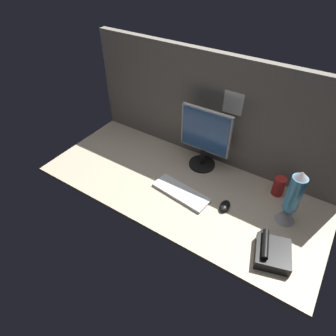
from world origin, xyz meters
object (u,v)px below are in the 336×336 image
Objects in this scene: desk_phone at (272,253)px; monitor at (205,137)px; keyboard at (181,192)px; mug_red_plastic at (279,186)px; mouse at (225,206)px; lava_lamp at (292,201)px.

monitor is at bearing 144.45° from desk_phone.
mug_red_plastic reaches higher than keyboard.
mouse is 36.65cm from mug_red_plastic.
mug_red_plastic reaches higher than desk_phone.
lava_lamp is at bearing 20.44° from keyboard.
monitor is 65.53cm from lava_lamp.
desk_phone is at bearing -75.86° from mug_red_plastic.
mouse is at bearing -43.29° from monitor.
monitor reaches higher than keyboard.
mug_red_plastic is (52.18, 0.56, -16.81)cm from monitor.
desk_phone reaches higher than mouse.
mouse is 0.27× the size of lava_lamp.
monitor reaches higher than lava_lamp.
mouse is 37.87cm from desk_phone.
mouse reaches higher than keyboard.
mug_red_plastic reaches higher than mouse.
monitor is at bearing 101.12° from keyboard.
mug_red_plastic is 23.02cm from lava_lamp.
mouse is at bearing -127.32° from mug_red_plastic.
mouse is at bearing 15.15° from keyboard.
lava_lamp reaches higher than mouse.
lava_lamp is 1.57× the size of desk_phone.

